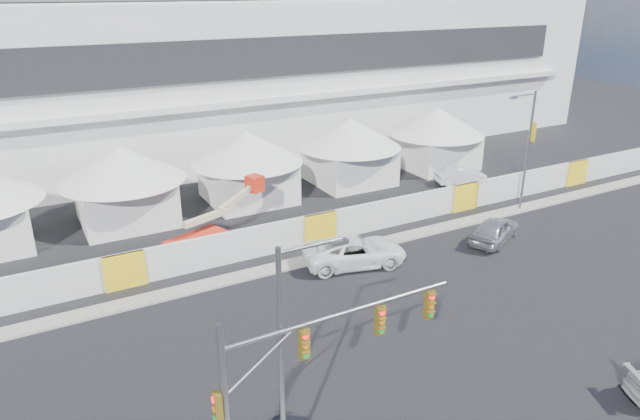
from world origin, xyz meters
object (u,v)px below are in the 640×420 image
streetlight_median (288,353)px  lot_car_a (461,176)px  sedan_silver (495,230)px  pickup_curb (355,251)px  traffic_mast (284,390)px  streetlight_curb (527,143)px  boom_lift (207,236)px

streetlight_median → lot_car_a: bearing=38.8°
sedan_silver → pickup_curb: (-9.59, 1.51, 0.04)m
pickup_curb → traffic_mast: (-10.38, -12.48, 2.99)m
streetlight_curb → pickup_curb: bearing=-173.6°
streetlight_curb → lot_car_a: bearing=87.0°
streetlight_median → streetlight_curb: bearing=29.0°
pickup_curb → sedan_silver: bearing=-84.7°
lot_car_a → streetlight_curb: size_ratio=0.49×
lot_car_a → pickup_curb: bearing=133.7°
sedan_silver → lot_car_a: sedan_silver is taller
lot_car_a → boom_lift: bearing=111.6°
pickup_curb → lot_car_a: size_ratio=1.43×
lot_car_a → streetlight_median: bearing=144.2°
streetlight_curb → boom_lift: size_ratio=1.13×
streetlight_median → streetlight_curb: 28.90m
lot_car_a → streetlight_median: 33.17m
pickup_curb → streetlight_median: streetlight_median is taller
sedan_silver → pickup_curb: size_ratio=0.77×
lot_car_a → streetlight_median: (-25.62, -20.62, 4.28)m
traffic_mast → streetlight_curb: 29.20m
sedan_silver → streetlight_curb: size_ratio=0.54×
sedan_silver → lot_car_a: size_ratio=1.11×
streetlight_median → pickup_curb: bearing=50.5°
sedan_silver → streetlight_median: size_ratio=0.56×
pickup_curb → lot_car_a: pickup_curb is taller
sedan_silver → streetlight_median: (-19.76, -10.80, 4.18)m
traffic_mast → streetlight_curb: (25.50, 14.18, 1.20)m
sedan_silver → boom_lift: size_ratio=0.61×
pickup_curb → streetlight_median: (-10.17, -12.31, 4.14)m
pickup_curb → lot_car_a: 17.55m
streetlight_median → streetlight_curb: streetlight_curb is taller
lot_car_a → streetlight_median: size_ratio=0.50×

